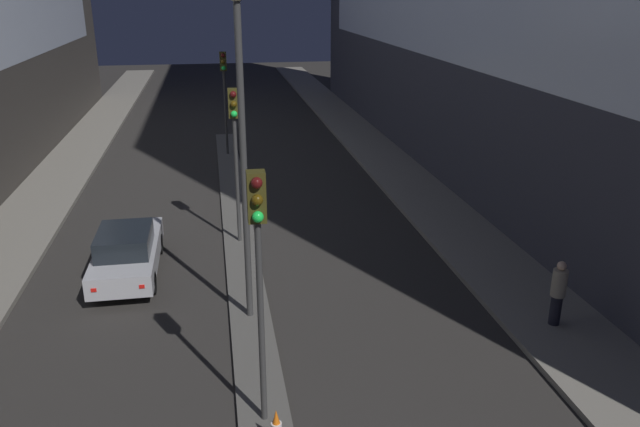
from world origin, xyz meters
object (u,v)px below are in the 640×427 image
at_px(traffic_light_near, 258,246).
at_px(street_lamp, 240,75).
at_px(traffic_light_far, 224,80).
at_px(pedestrian_on_right_sidewalk, 558,292).
at_px(traffic_light_mid, 235,132).
at_px(car_left_lane, 127,252).

relative_size(traffic_light_near, street_lamp, 0.61).
distance_m(traffic_light_near, traffic_light_far, 20.79).
height_order(traffic_light_near, street_lamp, street_lamp).
relative_size(traffic_light_near, pedestrian_on_right_sidewalk, 2.97).
bearing_deg(street_lamp, traffic_light_mid, 90.00).
bearing_deg(traffic_light_mid, traffic_light_far, 90.00).
height_order(traffic_light_mid, pedestrian_on_right_sidewalk, traffic_light_mid).
xyz_separation_m(traffic_light_far, car_left_lane, (-3.34, -13.46, -2.99)).
xyz_separation_m(traffic_light_far, pedestrian_on_right_sidewalk, (7.37, -18.46, -2.71)).
height_order(street_lamp, pedestrian_on_right_sidewalk, street_lamp).
bearing_deg(traffic_light_mid, street_lamp, -90.00).
height_order(street_lamp, car_left_lane, street_lamp).
distance_m(traffic_light_near, traffic_light_mid, 9.20).
distance_m(traffic_light_near, pedestrian_on_right_sidewalk, 8.19).
relative_size(street_lamp, car_left_lane, 1.81).
bearing_deg(traffic_light_mid, car_left_lane, -150.73).
relative_size(traffic_light_mid, car_left_lane, 1.10).
relative_size(traffic_light_far, street_lamp, 0.61).
distance_m(traffic_light_mid, pedestrian_on_right_sidewalk, 10.44).
xyz_separation_m(traffic_light_far, street_lamp, (0.00, -16.63, 2.40)).
distance_m(traffic_light_near, car_left_lane, 8.59).
relative_size(traffic_light_mid, pedestrian_on_right_sidewalk, 2.97).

